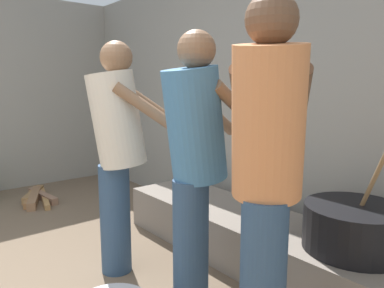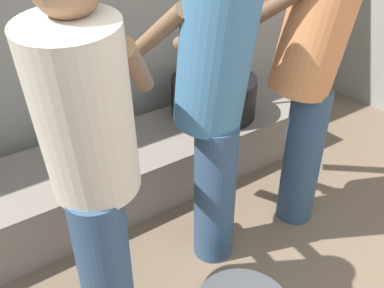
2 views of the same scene
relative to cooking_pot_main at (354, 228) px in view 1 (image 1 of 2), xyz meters
name	(u,v)px [view 1 (image 1 of 2)]	position (x,y,z in m)	size (l,w,h in m)	color
block_enclosure_rear	(265,98)	(-1.08, 0.49, 0.67)	(5.79, 0.20, 2.26)	gray
hearth_ledge	(267,244)	(-0.58, -0.03, -0.29)	(2.58, 0.60, 0.33)	slate
cooking_pot_main	(354,228)	(0.00, 0.00, 0.00)	(0.56, 0.56, 0.71)	black
cook_in_orange_shirt	(267,163)	(-0.02, -0.75, 0.47)	(0.66, 0.72, 1.61)	navy
cook_in_cream_shirt	(118,145)	(-1.17, -0.83, 0.40)	(0.64, 0.70, 1.52)	navy
cook_in_blue_shirt	(195,155)	(-0.56, -0.69, 0.41)	(0.35, 0.65, 1.53)	navy
firewood_pile	(37,197)	(-3.13, -0.81, -0.42)	(0.77, 0.38, 0.08)	#866144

